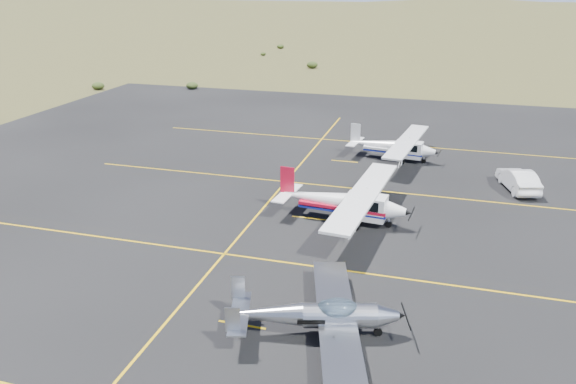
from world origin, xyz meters
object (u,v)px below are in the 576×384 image
at_px(aircraft_plain, 394,146).
at_px(aircraft_cessna, 344,201).
at_px(aircraft_low_wing, 319,315).
at_px(sedan, 518,180).

bearing_deg(aircraft_plain, aircraft_cessna, -89.50).
bearing_deg(aircraft_low_wing, sedan, 49.38).
bearing_deg(aircraft_low_wing, aircraft_cessna, 80.19).
xyz_separation_m(aircraft_low_wing, aircraft_cessna, (-1.17, 11.04, 0.30)).
relative_size(aircraft_cessna, sedan, 2.61).
distance_m(aircraft_plain, sedan, 9.47).
bearing_deg(aircraft_low_wing, aircraft_plain, 73.35).
height_order(aircraft_plain, sedan, aircraft_plain).
bearing_deg(aircraft_plain, aircraft_low_wing, -83.35).
relative_size(aircraft_low_wing, sedan, 2.13).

